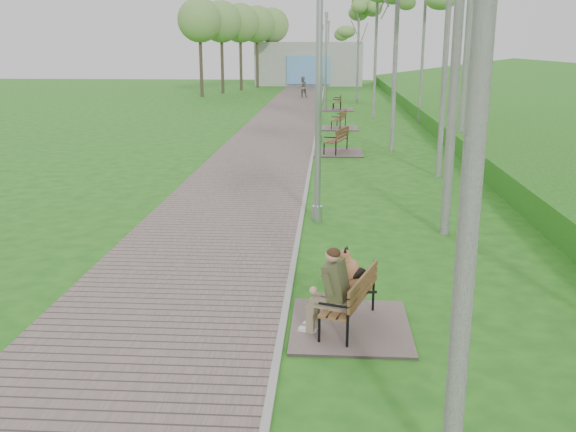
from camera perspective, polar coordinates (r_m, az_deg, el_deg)
name	(u,v)px	position (r m, az deg, el deg)	size (l,w,h in m)	color
ground	(297,243)	(12.71, 0.83, -2.41)	(120.00, 120.00, 0.00)	#225E19
walkway	(285,119)	(33.90, -0.26, 8.62)	(3.50, 67.00, 0.04)	#6E5F59
kerb	(319,119)	(33.83, 2.74, 8.60)	(0.10, 67.00, 0.05)	#999993
embankment	(564,125)	(34.28, 23.35, 7.44)	(14.00, 70.00, 1.60)	#3F9524
building_north	(309,64)	(63.14, 1.90, 13.39)	(10.00, 5.20, 4.00)	#9E9E99
bench_main	(345,302)	(8.88, 5.06, -7.63)	(1.64, 1.82, 1.43)	#6E5F59
bench_second	(336,147)	(23.33, 4.28, 6.13)	(1.85, 2.06, 1.14)	#6E5F59
bench_third	(339,124)	(30.20, 4.52, 8.12)	(1.72, 1.91, 1.06)	#6E5F59
bench_far	(337,106)	(39.01, 4.38, 9.71)	(1.86, 2.06, 1.14)	#6E5F59
lamp_post_near	(319,95)	(13.81, 2.74, 10.67)	(0.23, 0.23, 5.91)	#999CA1
lamp_post_second	(321,88)	(25.98, 2.93, 11.30)	(0.18, 0.18, 4.54)	#999CA1
lamp_post_third	(326,65)	(38.34, 3.38, 13.22)	(0.22, 0.22, 5.58)	#999CA1
lamp_post_far	(328,56)	(62.19, 3.60, 14.05)	(0.23, 0.23, 5.91)	#999CA1
pedestrian_near	(320,80)	(54.33, 2.86, 11.98)	(0.68, 0.44, 1.85)	beige
pedestrian_far	(302,87)	(47.93, 1.28, 11.39)	(0.74, 0.58, 1.52)	gray
birch_far_b	(359,19)	(43.86, 6.33, 16.97)	(2.30, 2.30, 6.82)	silver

